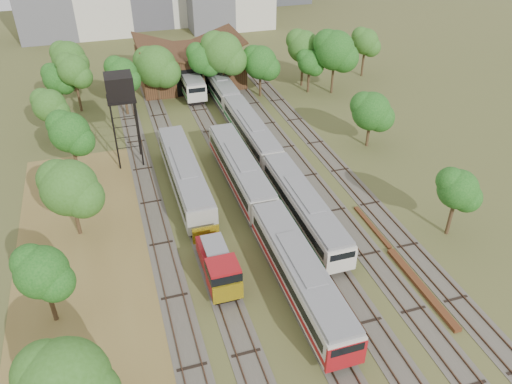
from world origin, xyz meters
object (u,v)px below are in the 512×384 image
object	(u,v)px
railcar_green_set	(251,132)
water_tower	(120,90)
railcar_red_set	(266,215)
shunter_locomotive	(218,267)

from	to	relation	value
railcar_green_set	water_tower	world-z (taller)	water_tower
railcar_red_set	water_tower	distance (m)	22.32
railcar_red_set	shunter_locomotive	bearing A→B (deg)	-138.31
railcar_green_set	water_tower	bearing A→B (deg)	179.13
railcar_red_set	water_tower	world-z (taller)	water_tower
railcar_red_set	water_tower	size ratio (longest dim) A/B	3.18
shunter_locomotive	water_tower	size ratio (longest dim) A/B	0.75
railcar_green_set	railcar_red_set	bearing A→B (deg)	-102.71
water_tower	railcar_green_set	bearing A→B (deg)	-0.87
railcar_red_set	water_tower	bearing A→B (deg)	121.72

